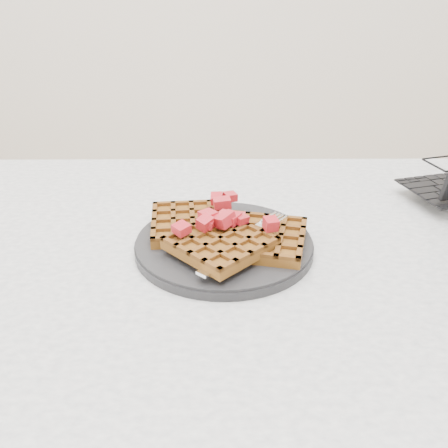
# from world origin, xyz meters

# --- Properties ---
(table) EXTENTS (1.20, 0.80, 0.75)m
(table) POSITION_xyz_m (0.00, 0.00, 0.64)
(table) COLOR silver
(table) RESTS_ON ground
(plate) EXTENTS (0.25, 0.25, 0.02)m
(plate) POSITION_xyz_m (-0.05, 0.03, 0.76)
(plate) COLOR black
(plate) RESTS_ON table
(waffles) EXTENTS (0.23, 0.22, 0.03)m
(waffles) POSITION_xyz_m (-0.05, 0.03, 0.78)
(waffles) COLOR brown
(waffles) RESTS_ON plate
(strawberry_pile) EXTENTS (0.15, 0.15, 0.02)m
(strawberry_pile) POSITION_xyz_m (-0.05, 0.03, 0.80)
(strawberry_pile) COLOR #98010D
(strawberry_pile) RESTS_ON waffles
(fork) EXTENTS (0.13, 0.15, 0.02)m
(fork) POSITION_xyz_m (-0.02, -0.00, 0.77)
(fork) COLOR silver
(fork) RESTS_ON plate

